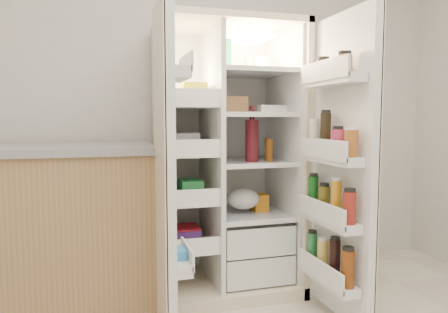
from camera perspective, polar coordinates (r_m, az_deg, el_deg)
name	(u,v)px	position (r m, az deg, el deg)	size (l,w,h in m)	color
wall_back	(194,95)	(3.22, -4.02, 8.24)	(4.00, 0.02, 2.70)	silver
refrigerator	(227,181)	(2.94, 0.36, -3.28)	(0.92, 0.70, 1.80)	beige
freezer_door	(165,173)	(2.23, -7.89, -2.18)	(0.15, 0.40, 1.72)	silver
fridge_door	(341,172)	(2.48, 15.42, -1.96)	(0.17, 0.58, 1.72)	silver
kitchen_counter	(35,230)	(2.81, -24.04, -9.00)	(1.40, 0.74, 1.02)	#9B734D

